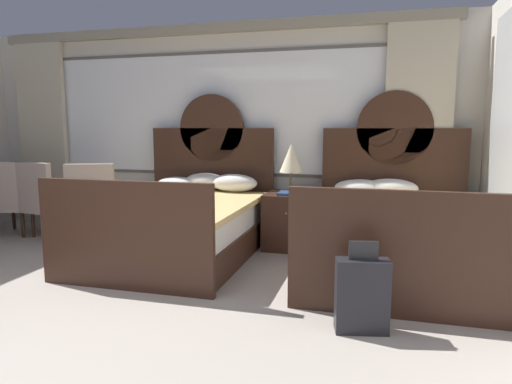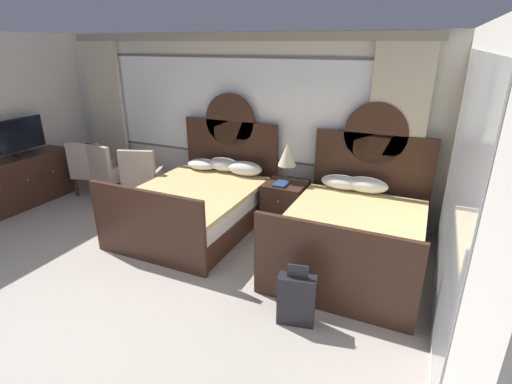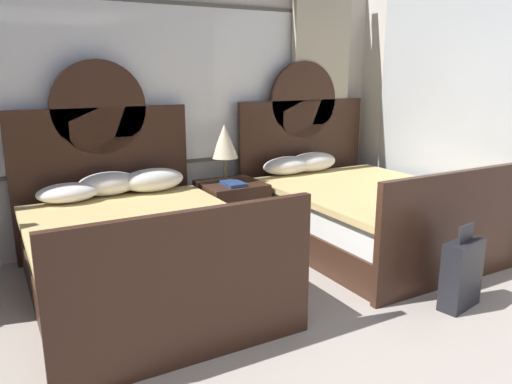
{
  "view_description": "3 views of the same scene",
  "coord_description": "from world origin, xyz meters",
  "px_view_note": "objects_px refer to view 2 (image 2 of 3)",
  "views": [
    {
      "loc": [
        2.11,
        -1.79,
        1.4
      ],
      "look_at": [
        1.03,
        2.2,
        0.8
      ],
      "focal_mm": 31.62,
      "sensor_mm": 36.0,
      "label": 1
    },
    {
      "loc": [
        2.96,
        -1.69,
        2.55
      ],
      "look_at": [
        1.0,
        2.6,
        0.71
      ],
      "focal_mm": 27.05,
      "sensor_mm": 36.0,
      "label": 2
    },
    {
      "loc": [
        -0.91,
        -0.95,
        1.72
      ],
      "look_at": [
        1.04,
        2.54,
        0.72
      ],
      "focal_mm": 34.52,
      "sensor_mm": 36.0,
      "label": 3
    }
  ],
  "objects_px": {
    "armchair_by_window_right": "(90,167)",
    "table_lamp_on_nightstand": "(287,155)",
    "book_on_nightstand": "(281,184)",
    "dresser_minibar": "(19,182)",
    "nightstand_between_beds": "(285,203)",
    "armchair_by_window_centre": "(108,170)",
    "bed_near_window": "(199,202)",
    "suitcase_on_floor": "(296,300)",
    "armchair_by_window_left": "(142,176)",
    "tv_flatscreen": "(21,137)",
    "bed_near_mirror": "(353,232)"
  },
  "relations": [
    {
      "from": "nightstand_between_beds",
      "to": "suitcase_on_floor",
      "type": "distance_m",
      "value": 2.21
    },
    {
      "from": "tv_flatscreen",
      "to": "armchair_by_window_centre",
      "type": "height_order",
      "value": "tv_flatscreen"
    },
    {
      "from": "bed_near_window",
      "to": "tv_flatscreen",
      "type": "height_order",
      "value": "bed_near_window"
    },
    {
      "from": "bed_near_mirror",
      "to": "suitcase_on_floor",
      "type": "distance_m",
      "value": 1.46
    },
    {
      "from": "table_lamp_on_nightstand",
      "to": "armchair_by_window_right",
      "type": "distance_m",
      "value": 3.58
    },
    {
      "from": "book_on_nightstand",
      "to": "suitcase_on_floor",
      "type": "bearing_deg",
      "value": -64.68
    },
    {
      "from": "bed_near_window",
      "to": "armchair_by_window_right",
      "type": "bearing_deg",
      "value": 173.02
    },
    {
      "from": "bed_near_window",
      "to": "table_lamp_on_nightstand",
      "type": "height_order",
      "value": "bed_near_window"
    },
    {
      "from": "armchair_by_window_left",
      "to": "bed_near_window",
      "type": "bearing_deg",
      "value": -13.04
    },
    {
      "from": "armchair_by_window_centre",
      "to": "bed_near_window",
      "type": "bearing_deg",
      "value": -8.29
    },
    {
      "from": "armchair_by_window_right",
      "to": "table_lamp_on_nightstand",
      "type": "bearing_deg",
      "value": 6.13
    },
    {
      "from": "dresser_minibar",
      "to": "table_lamp_on_nightstand",
      "type": "bearing_deg",
      "value": 17.11
    },
    {
      "from": "bed_near_window",
      "to": "nightstand_between_beds",
      "type": "bearing_deg",
      "value": 27.75
    },
    {
      "from": "dresser_minibar",
      "to": "nightstand_between_beds",
      "type": "bearing_deg",
      "value": 15.94
    },
    {
      "from": "armchair_by_window_left",
      "to": "armchair_by_window_centre",
      "type": "height_order",
      "value": "same"
    },
    {
      "from": "table_lamp_on_nightstand",
      "to": "armchair_by_window_centre",
      "type": "relative_size",
      "value": 0.58
    },
    {
      "from": "armchair_by_window_centre",
      "to": "suitcase_on_floor",
      "type": "bearing_deg",
      "value": -23.39
    },
    {
      "from": "table_lamp_on_nightstand",
      "to": "suitcase_on_floor",
      "type": "bearing_deg",
      "value": -66.99
    },
    {
      "from": "armchair_by_window_right",
      "to": "dresser_minibar",
      "type": "bearing_deg",
      "value": -125.49
    },
    {
      "from": "nightstand_between_beds",
      "to": "tv_flatscreen",
      "type": "relative_size",
      "value": 0.82
    },
    {
      "from": "dresser_minibar",
      "to": "suitcase_on_floor",
      "type": "xyz_separation_m",
      "value": [
        5.07,
        -0.83,
        -0.15
      ]
    },
    {
      "from": "suitcase_on_floor",
      "to": "tv_flatscreen",
      "type": "bearing_deg",
      "value": 168.43
    },
    {
      "from": "bed_near_window",
      "to": "book_on_nightstand",
      "type": "bearing_deg",
      "value": 23.46
    },
    {
      "from": "armchair_by_window_right",
      "to": "suitcase_on_floor",
      "type": "height_order",
      "value": "armchair_by_window_right"
    },
    {
      "from": "bed_near_mirror",
      "to": "dresser_minibar",
      "type": "xyz_separation_m",
      "value": [
        -5.31,
        -0.6,
        0.05
      ]
    },
    {
      "from": "book_on_nightstand",
      "to": "armchair_by_window_right",
      "type": "distance_m",
      "value": 3.52
    },
    {
      "from": "nightstand_between_beds",
      "to": "dresser_minibar",
      "type": "relative_size",
      "value": 0.38
    },
    {
      "from": "book_on_nightstand",
      "to": "dresser_minibar",
      "type": "distance_m",
      "value": 4.31
    },
    {
      "from": "armchair_by_window_left",
      "to": "suitcase_on_floor",
      "type": "xyz_separation_m",
      "value": [
        3.28,
        -1.74,
        -0.24
      ]
    },
    {
      "from": "nightstand_between_beds",
      "to": "armchair_by_window_centre",
      "type": "distance_m",
      "value": 3.16
    },
    {
      "from": "armchair_by_window_left",
      "to": "armchair_by_window_centre",
      "type": "relative_size",
      "value": 1.0
    },
    {
      "from": "book_on_nightstand",
      "to": "suitcase_on_floor",
      "type": "distance_m",
      "value": 2.16
    },
    {
      "from": "book_on_nightstand",
      "to": "armchair_by_window_centre",
      "type": "relative_size",
      "value": 0.27
    },
    {
      "from": "table_lamp_on_nightstand",
      "to": "dresser_minibar",
      "type": "distance_m",
      "value": 4.4
    },
    {
      "from": "bed_near_mirror",
      "to": "suitcase_on_floor",
      "type": "bearing_deg",
      "value": -99.55
    },
    {
      "from": "bed_near_window",
      "to": "book_on_nightstand",
      "type": "distance_m",
      "value": 1.22
    },
    {
      "from": "bed_near_window",
      "to": "nightstand_between_beds",
      "type": "xyz_separation_m",
      "value": [
        1.12,
        0.59,
        -0.05
      ]
    },
    {
      "from": "bed_near_mirror",
      "to": "tv_flatscreen",
      "type": "xyz_separation_m",
      "value": [
        -5.28,
        -0.4,
        0.76
      ]
    },
    {
      "from": "table_lamp_on_nightstand",
      "to": "book_on_nightstand",
      "type": "relative_size",
      "value": 2.17
    },
    {
      "from": "bed_near_window",
      "to": "suitcase_on_floor",
      "type": "relative_size",
      "value": 3.44
    },
    {
      "from": "bed_near_mirror",
      "to": "dresser_minibar",
      "type": "distance_m",
      "value": 5.34
    },
    {
      "from": "dresser_minibar",
      "to": "suitcase_on_floor",
      "type": "bearing_deg",
      "value": -9.36
    },
    {
      "from": "suitcase_on_floor",
      "to": "armchair_by_window_left",
      "type": "bearing_deg",
      "value": 152.07
    },
    {
      "from": "nightstand_between_beds",
      "to": "armchair_by_window_right",
      "type": "bearing_deg",
      "value": -175.28
    },
    {
      "from": "bed_near_window",
      "to": "table_lamp_on_nightstand",
      "type": "bearing_deg",
      "value": 31.61
    },
    {
      "from": "dresser_minibar",
      "to": "bed_near_mirror",
      "type": "bearing_deg",
      "value": 6.42
    },
    {
      "from": "table_lamp_on_nightstand",
      "to": "armchair_by_window_left",
      "type": "distance_m",
      "value": 2.47
    },
    {
      "from": "bed_near_mirror",
      "to": "armchair_by_window_left",
      "type": "bearing_deg",
      "value": 175.0
    },
    {
      "from": "tv_flatscreen",
      "to": "bed_near_window",
      "type": "bearing_deg",
      "value": 7.68
    },
    {
      "from": "table_lamp_on_nightstand",
      "to": "tv_flatscreen",
      "type": "distance_m",
      "value": 4.28
    }
  ]
}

